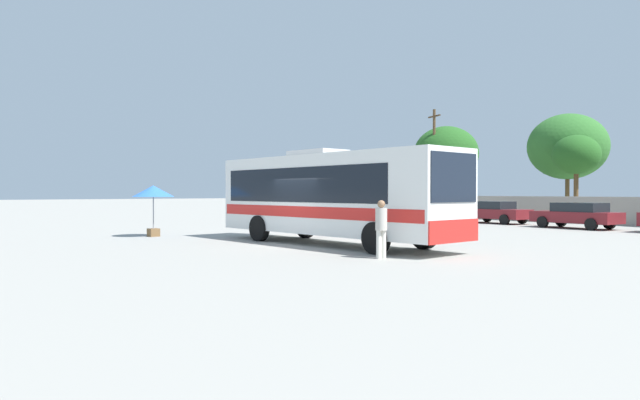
{
  "coord_description": "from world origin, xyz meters",
  "views": [
    {
      "loc": [
        17.18,
        -12.26,
        1.99
      ],
      "look_at": [
        -0.69,
        1.43,
        1.68
      ],
      "focal_mm": 31.55,
      "sensor_mm": 36.0,
      "label": 1
    }
  ],
  "objects": [
    {
      "name": "ground_plane",
      "position": [
        0.0,
        10.0,
        0.0
      ],
      "size": [
        300.0,
        300.0,
        0.0
      ],
      "primitive_type": "plane",
      "color": "gray"
    },
    {
      "name": "perimeter_wall",
      "position": [
        0.0,
        22.5,
        0.86
      ],
      "size": [
        80.0,
        0.3,
        1.72
      ],
      "primitive_type": "cube",
      "color": "#9E998C",
      "rests_on": "ground_plane"
    },
    {
      "name": "coach_bus_white_red",
      "position": [
        0.42,
        1.04,
        1.93
      ],
      "size": [
        11.23,
        3.28,
        3.62
      ],
      "color": "white",
      "rests_on": "ground_plane"
    },
    {
      "name": "attendant_by_bus_door",
      "position": [
        4.98,
        -0.61,
        0.99
      ],
      "size": [
        0.43,
        0.43,
        1.75
      ],
      "color": "silver",
      "rests_on": "ground_plane"
    },
    {
      "name": "vendor_umbrella_near_gate_blue",
      "position": [
        -7.35,
        -2.89,
        1.96
      ],
      "size": [
        1.84,
        1.84,
        2.29
      ],
      "color": "gray",
      "rests_on": "ground_plane"
    },
    {
      "name": "parked_car_leftmost_maroon",
      "position": [
        -10.5,
        17.42,
        0.81
      ],
      "size": [
        4.15,
        2.23,
        1.54
      ],
      "color": "maroon",
      "rests_on": "ground_plane"
    },
    {
      "name": "parked_car_second_maroon",
      "position": [
        -4.53,
        18.47,
        0.75
      ],
      "size": [
        4.43,
        2.12,
        1.41
      ],
      "color": "maroon",
      "rests_on": "ground_plane"
    },
    {
      "name": "parked_car_third_maroon",
      "position": [
        1.32,
        17.61,
        0.76
      ],
      "size": [
        4.67,
        2.18,
        1.42
      ],
      "color": "maroon",
      "rests_on": "ground_plane"
    },
    {
      "name": "utility_pole_far",
      "position": [
        -15.41,
        25.15,
        4.77
      ],
      "size": [
        1.76,
        0.63,
        9.16
      ],
      "color": "#4C3823",
      "rests_on": "ground_plane"
    },
    {
      "name": "roadside_tree_left",
      "position": [
        -15.86,
        27.26,
        5.45
      ],
      "size": [
        5.71,
        5.71,
        7.89
      ],
      "color": "brown",
      "rests_on": "ground_plane"
    },
    {
      "name": "roadside_tree_midleft",
      "position": [
        -5.64,
        29.33,
        5.51
      ],
      "size": [
        5.95,
        5.95,
        8.05
      ],
      "color": "brown",
      "rests_on": "ground_plane"
    },
    {
      "name": "roadside_tree_midright",
      "position": [
        -3.07,
        25.79,
        4.59
      ],
      "size": [
        3.22,
        3.22,
        5.99
      ],
      "color": "brown",
      "rests_on": "ground_plane"
    }
  ]
}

